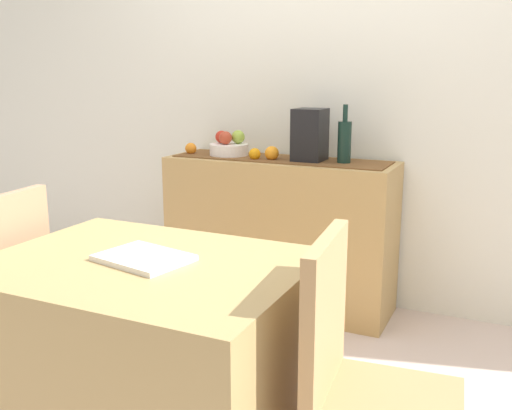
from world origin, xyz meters
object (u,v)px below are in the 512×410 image
at_px(coffee_maker, 310,135).
at_px(dining_table, 149,367).
at_px(fruit_bowl, 229,149).
at_px(open_book, 144,258).
at_px(wine_bottle, 344,141).
at_px(sideboard_console, 279,233).

bearing_deg(coffee_maker, dining_table, -90.57).
height_order(fruit_bowl, dining_table, fruit_bowl).
height_order(coffee_maker, dining_table, coffee_maker).
height_order(fruit_bowl, open_book, fruit_bowl).
distance_m(wine_bottle, dining_table, 1.64).
height_order(wine_bottle, dining_table, wine_bottle).
height_order(wine_bottle, coffee_maker, wine_bottle).
height_order(dining_table, open_book, open_book).
height_order(sideboard_console, open_book, sideboard_console).
relative_size(coffee_maker, open_book, 1.02).
distance_m(fruit_bowl, open_book, 1.58).
relative_size(wine_bottle, open_book, 1.11).
xyz_separation_m(sideboard_console, wine_bottle, (0.37, 0.00, 0.55)).
relative_size(coffee_maker, dining_table, 0.28).
relative_size(fruit_bowl, coffee_maker, 0.79).
bearing_deg(sideboard_console, dining_table, -84.02).
relative_size(sideboard_console, open_book, 4.61).
bearing_deg(dining_table, open_book, 123.94).
bearing_deg(coffee_maker, wine_bottle, 0.00).
height_order(wine_bottle, open_book, wine_bottle).
xyz_separation_m(wine_bottle, coffee_maker, (-0.19, 0.00, 0.02)).
bearing_deg(open_book, dining_table, -44.49).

